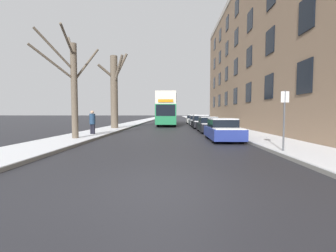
% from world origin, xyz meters
% --- Properties ---
extents(ground_plane, '(320.00, 320.00, 0.00)m').
position_xyz_m(ground_plane, '(0.00, 0.00, 0.00)').
color(ground_plane, '#28282D').
extents(sidewalk_left, '(2.92, 130.00, 0.16)m').
position_xyz_m(sidewalk_left, '(-5.94, 53.00, 0.08)').
color(sidewalk_left, gray).
rests_on(sidewalk_left, ground).
extents(sidewalk_right, '(2.92, 130.00, 0.16)m').
position_xyz_m(sidewalk_right, '(5.94, 53.00, 0.08)').
color(sidewalk_right, gray).
rests_on(sidewalk_right, ground).
extents(terrace_facade_right, '(9.10, 40.99, 16.39)m').
position_xyz_m(terrace_facade_right, '(11.89, 18.76, 8.20)').
color(terrace_facade_right, '#8C7056').
rests_on(terrace_facade_right, ground).
extents(bare_tree_left_0, '(2.58, 3.72, 6.63)m').
position_xyz_m(bare_tree_left_0, '(-5.69, 8.57, 3.39)').
color(bare_tree_left_0, brown).
rests_on(bare_tree_left_0, ground).
extents(bare_tree_left_1, '(2.84, 1.91, 7.68)m').
position_xyz_m(bare_tree_left_1, '(-5.66, 17.89, 3.99)').
color(bare_tree_left_1, brown).
rests_on(bare_tree_left_1, ground).
extents(double_decker_bus, '(2.49, 11.43, 4.28)m').
position_xyz_m(double_decker_bus, '(-0.57, 26.56, 2.42)').
color(double_decker_bus, '#1E7A47').
rests_on(double_decker_bus, ground).
extents(parked_car_0, '(1.79, 4.11, 1.35)m').
position_xyz_m(parked_car_0, '(3.39, 9.01, 0.63)').
color(parked_car_0, navy).
rests_on(parked_car_0, ground).
extents(parked_car_1, '(1.68, 4.27, 1.36)m').
position_xyz_m(parked_car_1, '(3.39, 14.90, 0.63)').
color(parked_car_1, black).
rests_on(parked_car_1, ground).
extents(parked_car_2, '(1.87, 4.39, 1.48)m').
position_xyz_m(parked_car_2, '(3.39, 20.39, 0.67)').
color(parked_car_2, black).
rests_on(parked_car_2, ground).
extents(parked_car_3, '(1.80, 4.48, 1.37)m').
position_xyz_m(parked_car_3, '(3.39, 25.80, 0.64)').
color(parked_car_3, '#9EA3AD').
rests_on(parked_car_3, ground).
extents(parked_car_4, '(1.85, 4.34, 1.43)m').
position_xyz_m(parked_car_4, '(3.39, 32.01, 0.66)').
color(parked_car_4, silver).
rests_on(parked_car_4, ground).
extents(oncoming_van, '(2.03, 5.07, 2.31)m').
position_xyz_m(oncoming_van, '(-1.58, 42.04, 1.25)').
color(oncoming_van, '#333842').
rests_on(oncoming_van, ground).
extents(pedestrian_left_sidewalk, '(0.41, 0.41, 1.87)m').
position_xyz_m(pedestrian_left_sidewalk, '(-5.54, 11.27, 1.03)').
color(pedestrian_left_sidewalk, black).
rests_on(pedestrian_left_sidewalk, ground).
extents(street_sign_post, '(0.32, 0.07, 2.57)m').
position_xyz_m(street_sign_post, '(4.77, 4.22, 1.47)').
color(street_sign_post, '#4C4F54').
rests_on(street_sign_post, ground).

